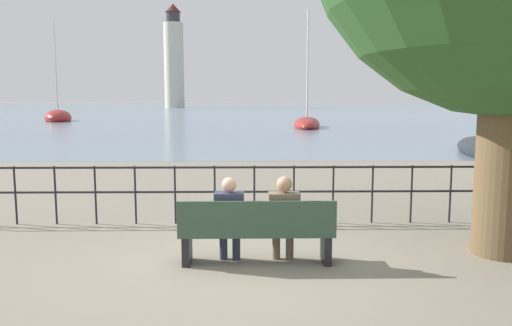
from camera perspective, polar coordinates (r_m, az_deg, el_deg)
The scene contains 10 objects.
ground_plane at distance 6.97m, azimuth 0.08°, elevation -11.30°, with size 1000.00×1000.00×0.00m, color gray.
harbor_water at distance 167.82m, azimuth -0.99°, elevation 6.53°, with size 600.00×300.00×0.01m.
park_bench at distance 6.78m, azimuth 0.09°, elevation -7.92°, with size 2.10×0.45×0.90m.
seated_person_left at distance 6.81m, azimuth -3.07°, elevation -6.05°, with size 0.40×0.35×1.19m.
seated_person_right at distance 6.82m, azimuth 3.21°, elevation -5.94°, with size 0.42×0.35×1.20m.
promenade_railing at distance 8.93m, azimuth -0.19°, elevation -2.58°, with size 11.39×0.04×1.05m.
sailboat_0 at distance 21.26m, azimuth 25.89°, elevation 1.22°, with size 3.17×8.13×7.36m.
sailboat_2 at distance 55.12m, azimuth -21.67°, elevation 4.85°, with size 4.05×6.08×10.60m.
sailboat_3 at distance 40.11m, azimuth 5.83°, elevation 4.48°, with size 2.86×7.59×9.43m.
harbor_lighthouse at distance 136.63m, azimuth -9.36°, elevation 11.55°, with size 5.17×5.17×27.08m.
Camera 1 is at (-0.13, -6.61, 2.22)m, focal length 35.00 mm.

